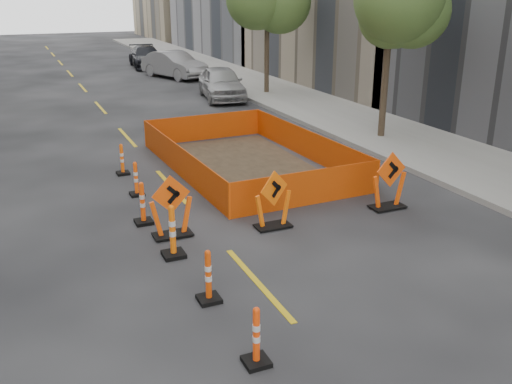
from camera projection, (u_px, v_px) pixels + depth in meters
name	position (u px, v px, depth m)	size (l,w,h in m)	color
sidewalk_right	(394.00, 136.00, 20.92)	(4.00, 90.00, 0.15)	gray
tree_r_b	(390.00, 9.00, 19.19)	(2.80, 2.80, 5.95)	#382B1E
tree_r_c	(267.00, 2.00, 27.82)	(2.80, 2.80, 5.95)	#382B1E
channelizer_3	(256.00, 336.00, 8.22)	(0.37, 0.37, 0.95)	#FF430A
channelizer_4	(208.00, 276.00, 9.89)	(0.39, 0.39, 0.99)	#D64009
channelizer_5	(172.00, 231.00, 11.53)	(0.44, 0.44, 1.13)	#F3610A
channelizer_6	(142.00, 203.00, 13.19)	(0.40, 0.40, 1.02)	#F3490A
channelizer_7	(136.00, 179.00, 15.00)	(0.37, 0.37, 0.93)	#FF4F0A
channelizer_8	(122.00, 159.00, 16.71)	(0.36, 0.36, 0.93)	#EE540A
chevron_sign_left	(171.00, 206.00, 12.43)	(0.96, 0.57, 1.44)	#F24D0A
chevron_sign_center	(273.00, 199.00, 12.90)	(0.92, 0.55, 1.38)	#FF640A
chevron_sign_right	(389.00, 180.00, 14.03)	(0.98, 0.59, 1.47)	#E94909
safety_fence	(247.00, 152.00, 17.43)	(4.32, 7.35, 0.92)	#F64B0C
parked_car_near	(222.00, 83.00, 28.03)	(1.85, 4.61, 1.57)	#AEADAF
parked_car_mid	(174.00, 65.00, 34.56)	(1.67, 4.79, 1.58)	gray
parked_car_far	(146.00, 57.00, 39.11)	(1.99, 4.90, 1.42)	black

